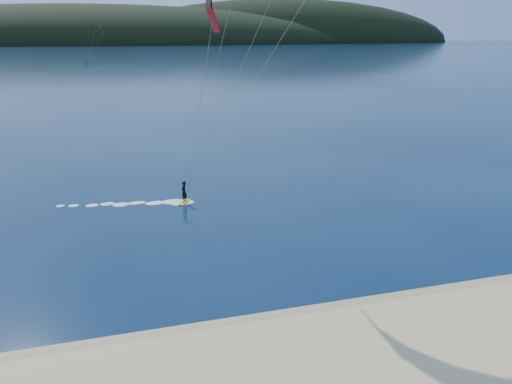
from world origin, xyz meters
TOP-DOWN VIEW (x-y plane):
  - wet_sand at (0.00, 4.50)m, footprint 220.00×2.50m
  - headland at (0.63, 745.28)m, footprint 1200.00×310.00m
  - kitesurfer_near at (7.65, 17.75)m, footprint 21.30×8.10m
  - kitesurfer_far at (-16.56, 208.13)m, footprint 9.79×5.62m

SIDE VIEW (x-z plane):
  - headland at x=0.63m, z-range -70.00..70.00m
  - wet_sand at x=0.00m, z-range 0.00..0.10m
  - kitesurfer_far at x=-16.56m, z-range 5.61..22.10m
  - kitesurfer_near at x=7.65m, z-range 5.44..24.66m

